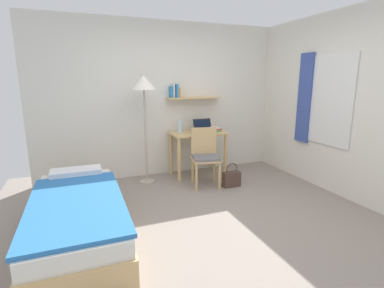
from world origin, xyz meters
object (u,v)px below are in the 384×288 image
Objects in this scene: standing_lamp at (144,89)px; book_stack at (215,129)px; water_bottle at (180,126)px; desk at (198,141)px; bed at (78,218)px; desk_chair at (205,154)px; handbag at (232,178)px; laptop at (203,128)px.

standing_lamp reaches higher than book_stack.
water_bottle is 0.63m from book_stack.
water_bottle reaches higher than book_stack.
book_stack is at bearing -5.76° from water_bottle.
bed is at bearing -142.67° from desk.
desk_chair reaches higher than handbag.
desk_chair is 0.56m from handbag.
handbag is at bearing -28.88° from standing_lamp.
desk_chair is 2.67× the size of laptop.
bed is 2.51m from desk.
bed is 9.12× the size of book_stack.
handbag is (0.58, -0.78, -0.75)m from water_bottle.
bed is 2.17m from desk_chair.
desk_chair is 0.70m from water_bottle.
desk is at bearing 80.91° from desk_chair.
standing_lamp is (1.05, 1.43, 1.27)m from bed.
standing_lamp is at bearing 53.81° from bed.
laptop is at bearing 167.67° from book_stack.
desk_chair is (-0.08, -0.49, -0.11)m from desk.
book_stack is at bearing 86.97° from handbag.
desk is 1.30m from standing_lamp.
water_bottle is (-0.23, 0.53, 0.38)m from desk_chair.
laptop is 0.21m from book_stack.
desk_chair reaches higher than book_stack.
handbag is (0.35, -0.25, -0.36)m from desk_chair.
laptop reaches higher than desk_chair.
desk_chair is 2.36× the size of handbag.
desk is 4.04× the size of water_bottle.
water_bottle is at bearing 174.24° from book_stack.
handbag is at bearing -93.03° from book_stack.
book_stack is 0.58× the size of handbag.
water_bottle reaches higher than desk_chair.
bed is 2.38m from handbag.
desk is 0.55× the size of standing_lamp.
bed is 5.30× the size of handbag.
desk is 0.36m from book_stack.
book_stack is (0.39, 0.47, 0.30)m from desk_chair.
handbag is (2.25, 0.77, -0.11)m from bed.
laptop is 1.04m from handbag.
book_stack is 0.98m from handbag.
standing_lamp is (-0.93, -0.08, 0.91)m from desk.
water_bottle is 0.61× the size of handbag.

